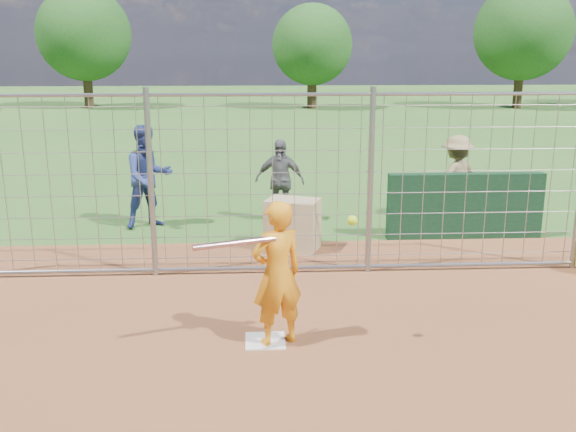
{
  "coord_description": "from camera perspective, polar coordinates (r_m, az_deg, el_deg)",
  "views": [
    {
      "loc": [
        -0.09,
        -6.6,
        3.08
      ],
      "look_at": [
        0.3,
        0.8,
        1.15
      ],
      "focal_mm": 40.0,
      "sensor_mm": 36.0,
      "label": 1
    }
  ],
  "objects": [
    {
      "name": "ground",
      "position": [
        7.28,
        -2.06,
        -10.43
      ],
      "size": [
        100.0,
        100.0,
        0.0
      ],
      "primitive_type": "plane",
      "color": "#2D591E",
      "rests_on": "ground"
    },
    {
      "name": "home_plate",
      "position": [
        7.1,
        -2.03,
        -11.04
      ],
      "size": [
        0.43,
        0.43,
        0.02
      ],
      "primitive_type": "cube",
      "color": "silver",
      "rests_on": "ground"
    },
    {
      "name": "dugout_wall",
      "position": [
        11.07,
        15.45,
        0.86
      ],
      "size": [
        2.6,
        0.2,
        1.1
      ],
      "primitive_type": "cube",
      "color": "#11381E",
      "rests_on": "ground"
    },
    {
      "name": "batter",
      "position": [
        6.77,
        -0.98,
        -5.16
      ],
      "size": [
        0.68,
        0.58,
        1.59
      ],
      "primitive_type": "imported",
      "rotation": [
        0.0,
        0.0,
        3.56
      ],
      "color": "orange",
      "rests_on": "ground"
    },
    {
      "name": "bystander_a",
      "position": [
        11.54,
        -12.3,
        3.43
      ],
      "size": [
        1.1,
        1.01,
        1.81
      ],
      "primitive_type": "imported",
      "rotation": [
        0.0,
        0.0,
        0.46
      ],
      "color": "navy",
      "rests_on": "ground"
    },
    {
      "name": "bystander_b",
      "position": [
        11.63,
        -0.75,
        3.15
      ],
      "size": [
        0.96,
        0.56,
        1.54
      ],
      "primitive_type": "imported",
      "rotation": [
        0.0,
        0.0,
        -0.22
      ],
      "color": "#5E5F63",
      "rests_on": "ground"
    },
    {
      "name": "bystander_c",
      "position": [
        12.09,
        14.71,
        3.23
      ],
      "size": [
        1.18,
        0.97,
        1.59
      ],
      "primitive_type": "imported",
      "rotation": [
        0.0,
        0.0,
        3.58
      ],
      "color": "#92794F",
      "rests_on": "ground"
    },
    {
      "name": "equipment_bin",
      "position": [
        10.12,
        0.42,
        -0.74
      ],
      "size": [
        0.94,
        0.8,
        0.8
      ],
      "primitive_type": "cube",
      "rotation": [
        0.0,
        0.0,
        -0.36
      ],
      "color": "tan",
      "rests_on": "ground"
    },
    {
      "name": "equipment_in_play",
      "position": [
        6.4,
        -2.18,
        -1.93
      ],
      "size": [
        1.65,
        0.34,
        0.28
      ],
      "color": "silver",
      "rests_on": "ground"
    },
    {
      "name": "backstop_fence",
      "position": [
        8.79,
        -2.37,
        2.64
      ],
      "size": [
        9.08,
        0.08,
        2.6
      ],
      "color": "gray",
      "rests_on": "ground"
    },
    {
      "name": "tree_line",
      "position": [
        34.88,
        2.38,
        15.66
      ],
      "size": [
        44.66,
        6.72,
        6.48
      ],
      "color": "#3F2B19",
      "rests_on": "ground"
    }
  ]
}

